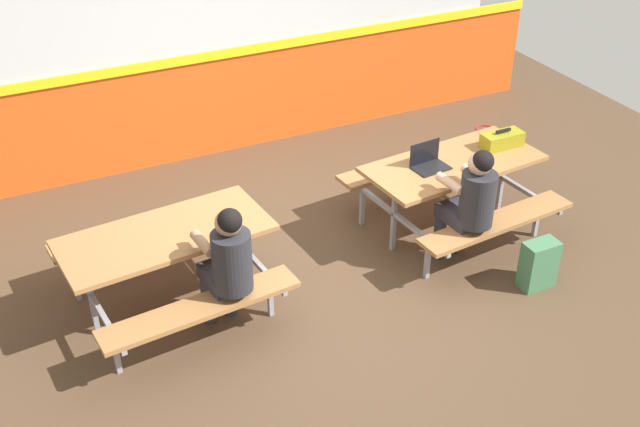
{
  "coord_description": "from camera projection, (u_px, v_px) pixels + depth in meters",
  "views": [
    {
      "loc": [
        -2.5,
        -4.89,
        4.13
      ],
      "look_at": [
        0.0,
        0.23,
        0.55
      ],
      "focal_mm": 43.99,
      "sensor_mm": 36.0,
      "label": 1
    }
  ],
  "objects": [
    {
      "name": "backpack_dark",
      "position": [
        538.0,
        264.0,
        6.67
      ],
      "size": [
        0.3,
        0.22,
        0.44
      ],
      "color": "#3F724C",
      "rests_on": "ground"
    },
    {
      "name": "student_nearer",
      "position": [
        228.0,
        261.0,
        5.87
      ],
      "size": [
        0.39,
        0.53,
        1.21
      ],
      "color": "#2D2D38",
      "rests_on": "ground"
    },
    {
      "name": "picnic_table_right",
      "position": [
        452.0,
        178.0,
        7.22
      ],
      "size": [
        1.71,
        1.69,
        0.74
      ],
      "color": "#9E6B3D",
      "rests_on": "ground"
    },
    {
      "name": "accent_backdrop",
      "position": [
        216.0,
        44.0,
        8.28
      ],
      "size": [
        8.0,
        0.14,
        2.6
      ],
      "color": "#E55119",
      "rests_on": "ground"
    },
    {
      "name": "toolbox_grey",
      "position": [
        502.0,
        140.0,
        7.34
      ],
      "size": [
        0.4,
        0.18,
        0.18
      ],
      "color": "olive",
      "rests_on": "picnic_table_right"
    },
    {
      "name": "laptop_dark",
      "position": [
        429.0,
        162.0,
        7.02
      ],
      "size": [
        0.34,
        0.25,
        0.22
      ],
      "color": "black",
      "rests_on": "picnic_table_right"
    },
    {
      "name": "picnic_table_left",
      "position": [
        167.0,
        251.0,
        6.22
      ],
      "size": [
        1.71,
        1.69,
        0.74
      ],
      "color": "#9E6B3D",
      "rests_on": "ground"
    },
    {
      "name": "student_further",
      "position": [
        471.0,
        200.0,
        6.62
      ],
      "size": [
        0.39,
        0.53,
        1.21
      ],
      "color": "#2D2D38",
      "rests_on": "ground"
    },
    {
      "name": "ground_plane",
      "position": [
        332.0,
        280.0,
        6.85
      ],
      "size": [
        10.0,
        10.0,
        0.02
      ],
      "primitive_type": "cube",
      "color": "#4C3826"
    },
    {
      "name": "tote_bag_bright",
      "position": [
        483.0,
        148.0,
        8.54
      ],
      "size": [
        0.34,
        0.21,
        0.43
      ],
      "color": "maroon",
      "rests_on": "ground"
    }
  ]
}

